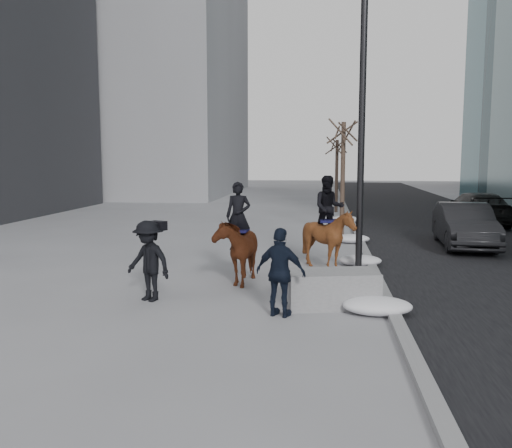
# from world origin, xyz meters

# --- Properties ---
(ground) EXTENTS (120.00, 120.00, 0.00)m
(ground) POSITION_xyz_m (0.00, 0.00, 0.00)
(ground) COLOR gray
(ground) RESTS_ON ground
(road) EXTENTS (8.00, 90.00, 0.01)m
(road) POSITION_xyz_m (7.00, 10.00, 0.01)
(road) COLOR black
(road) RESTS_ON ground
(curb) EXTENTS (0.25, 90.00, 0.12)m
(curb) POSITION_xyz_m (3.00, 10.00, 0.06)
(curb) COLOR gray
(curb) RESTS_ON ground
(planter) EXTENTS (2.03, 1.32, 0.75)m
(planter) POSITION_xyz_m (1.81, -0.54, 0.38)
(planter) COLOR gray
(planter) RESTS_ON ground
(car_near) EXTENTS (1.90, 4.70, 1.52)m
(car_near) POSITION_xyz_m (6.50, 7.57, 0.76)
(car_near) COLOR black
(car_near) RESTS_ON ground
(car_far) EXTENTS (2.24, 5.23, 1.50)m
(car_far) POSITION_xyz_m (8.66, 14.12, 0.75)
(car_far) COLOR black
(car_far) RESTS_ON ground
(tree_near) EXTENTS (1.20, 1.20, 4.98)m
(tree_near) POSITION_xyz_m (2.40, 10.20, 2.49)
(tree_near) COLOR #392822
(tree_near) RESTS_ON ground
(tree_far) EXTENTS (1.20, 1.20, 4.50)m
(tree_far) POSITION_xyz_m (2.40, 19.14, 2.25)
(tree_far) COLOR #33261E
(tree_far) RESTS_ON ground
(mounted_left) EXTENTS (0.97, 1.97, 2.50)m
(mounted_left) POSITION_xyz_m (-0.49, 1.45, 0.93)
(mounted_left) COLOR #522210
(mounted_left) RESTS_ON ground
(mounted_right) EXTENTS (1.49, 1.65, 2.60)m
(mounted_right) POSITION_xyz_m (1.77, 3.32, 1.04)
(mounted_right) COLOR #4A280E
(mounted_right) RESTS_ON ground
(feeder) EXTENTS (1.11, 1.01, 1.75)m
(feeder) POSITION_xyz_m (0.80, -1.37, 0.88)
(feeder) COLOR black
(feeder) RESTS_ON ground
(camera_crew) EXTENTS (1.30, 1.07, 1.75)m
(camera_crew) POSITION_xyz_m (-2.13, -0.54, 0.89)
(camera_crew) COLOR black
(camera_crew) RESTS_ON ground
(lamppost) EXTENTS (0.25, 2.58, 9.09)m
(lamppost) POSITION_xyz_m (2.60, 3.33, 4.99)
(lamppost) COLOR black
(lamppost) RESTS_ON ground
(snow_piles) EXTENTS (1.38, 15.83, 0.35)m
(snow_piles) POSITION_xyz_m (2.70, 6.21, 0.17)
(snow_piles) COLOR silver
(snow_piles) RESTS_ON ground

